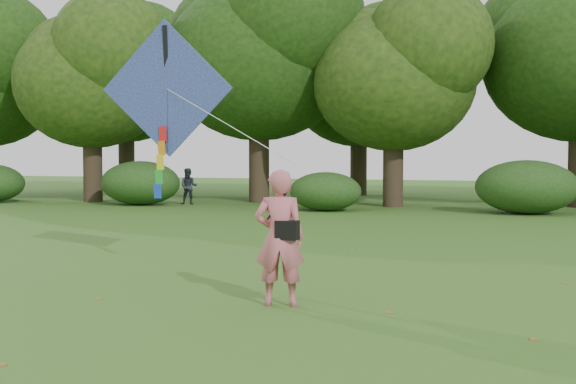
% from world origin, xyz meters
% --- Properties ---
extents(ground, '(100.00, 100.00, 0.00)m').
position_xyz_m(ground, '(0.00, 0.00, 0.00)').
color(ground, '#265114').
rests_on(ground, ground).
extents(man_kite_flyer, '(0.77, 0.60, 1.87)m').
position_xyz_m(man_kite_flyer, '(-0.39, 0.88, 0.93)').
color(man_kite_flyer, '#C45C6A').
rests_on(man_kite_flyer, ground).
extents(bystander_left, '(0.84, 0.72, 1.50)m').
position_xyz_m(bystander_left, '(-10.21, 18.59, 0.75)').
color(bystander_left, '#242930').
rests_on(bystander_left, ground).
extents(crossbody_bag, '(0.43, 0.20, 0.73)m').
position_xyz_m(crossbody_bag, '(-0.27, 0.85, 1.06)').
color(crossbody_bag, black).
rests_on(crossbody_bag, ground).
extents(flying_kite, '(4.39, 2.69, 3.18)m').
position_xyz_m(flying_kite, '(-3.31, 3.29, 3.20)').
color(flying_kite, '#2968B5').
rests_on(flying_kite, ground).
extents(tree_line, '(54.70, 15.30, 9.48)m').
position_xyz_m(tree_line, '(1.67, 22.88, 5.60)').
color(tree_line, '#3A2D1E').
rests_on(tree_line, ground).
extents(shrub_band, '(39.15, 3.22, 1.88)m').
position_xyz_m(shrub_band, '(-0.72, 17.60, 0.86)').
color(shrub_band, '#264919').
rests_on(shrub_band, ground).
extents(fallen_leaves, '(8.59, 12.45, 0.01)m').
position_xyz_m(fallen_leaves, '(-1.12, 3.80, 0.01)').
color(fallen_leaves, brown).
rests_on(fallen_leaves, ground).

